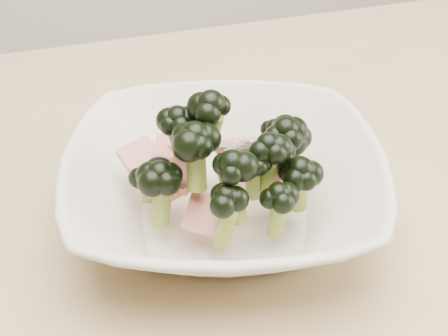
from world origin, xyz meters
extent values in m
cube|color=tan|center=(0.00, 0.00, 0.73)|extent=(1.20, 0.80, 0.04)
imported|color=beige|center=(-0.03, 0.00, 0.78)|extent=(0.33, 0.33, 0.07)
cylinder|color=olive|center=(-0.04, 0.00, 0.84)|extent=(0.02, 0.02, 0.04)
ellipsoid|color=black|center=(-0.04, 0.00, 0.86)|extent=(0.04, 0.04, 0.03)
cylinder|color=olive|center=(-0.02, -0.04, 0.81)|extent=(0.01, 0.01, 0.03)
ellipsoid|color=black|center=(-0.02, -0.04, 0.83)|extent=(0.03, 0.03, 0.02)
cylinder|color=olive|center=(-0.05, -0.06, 0.79)|extent=(0.02, 0.02, 0.04)
ellipsoid|color=black|center=(-0.05, -0.06, 0.82)|extent=(0.03, 0.03, 0.03)
cylinder|color=olive|center=(0.01, -0.02, 0.80)|extent=(0.02, 0.02, 0.03)
ellipsoid|color=black|center=(0.01, -0.02, 0.82)|extent=(0.03, 0.03, 0.03)
cylinder|color=olive|center=(0.03, 0.01, 0.79)|extent=(0.02, 0.02, 0.03)
ellipsoid|color=black|center=(0.03, 0.01, 0.81)|extent=(0.03, 0.03, 0.03)
cylinder|color=olive|center=(-0.01, -0.06, 0.79)|extent=(0.01, 0.01, 0.03)
ellipsoid|color=black|center=(-0.01, -0.06, 0.81)|extent=(0.03, 0.03, 0.02)
cylinder|color=olive|center=(-0.06, -0.02, 0.82)|extent=(0.02, 0.03, 0.04)
ellipsoid|color=black|center=(-0.06, -0.02, 0.85)|extent=(0.04, 0.04, 0.03)
cylinder|color=olive|center=(0.03, 0.03, 0.79)|extent=(0.02, 0.02, 0.04)
ellipsoid|color=black|center=(0.03, 0.03, 0.81)|extent=(0.03, 0.03, 0.02)
cylinder|color=olive|center=(0.00, -0.03, 0.81)|extent=(0.02, 0.02, 0.04)
ellipsoid|color=black|center=(0.00, -0.03, 0.84)|extent=(0.03, 0.03, 0.03)
cylinder|color=olive|center=(0.02, -0.04, 0.79)|extent=(0.02, 0.02, 0.04)
ellipsoid|color=black|center=(0.02, -0.04, 0.81)|extent=(0.04, 0.04, 0.03)
cylinder|color=olive|center=(-0.06, 0.02, 0.82)|extent=(0.02, 0.02, 0.04)
ellipsoid|color=black|center=(-0.06, 0.02, 0.84)|extent=(0.03, 0.03, 0.03)
cylinder|color=olive|center=(-0.09, 0.01, 0.78)|extent=(0.01, 0.02, 0.02)
ellipsoid|color=black|center=(-0.09, 0.01, 0.80)|extent=(0.03, 0.03, 0.02)
cylinder|color=olive|center=(0.03, 0.00, 0.80)|extent=(0.03, 0.02, 0.04)
ellipsoid|color=black|center=(0.03, 0.00, 0.82)|extent=(0.04, 0.04, 0.03)
cylinder|color=olive|center=(-0.04, -0.05, 0.81)|extent=(0.02, 0.03, 0.05)
ellipsoid|color=black|center=(-0.04, -0.05, 0.84)|extent=(0.04, 0.04, 0.03)
cylinder|color=olive|center=(-0.09, -0.02, 0.79)|extent=(0.02, 0.02, 0.04)
ellipsoid|color=black|center=(-0.09, -0.02, 0.82)|extent=(0.04, 0.04, 0.03)
cube|color=maroon|center=(-0.07, 0.00, 0.80)|extent=(0.05, 0.05, 0.02)
cube|color=maroon|center=(-0.09, 0.02, 0.80)|extent=(0.05, 0.06, 0.03)
cube|color=maroon|center=(0.01, -0.01, 0.80)|extent=(0.04, 0.03, 0.02)
cube|color=maroon|center=(-0.06, -0.04, 0.79)|extent=(0.04, 0.05, 0.02)
cube|color=maroon|center=(0.00, 0.03, 0.79)|extent=(0.05, 0.03, 0.02)
cube|color=maroon|center=(-0.06, 0.06, 0.78)|extent=(0.04, 0.05, 0.01)
cube|color=maroon|center=(-0.07, 0.00, 0.80)|extent=(0.06, 0.06, 0.02)
camera|label=1|loc=(-0.16, -0.40, 1.10)|focal=50.00mm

